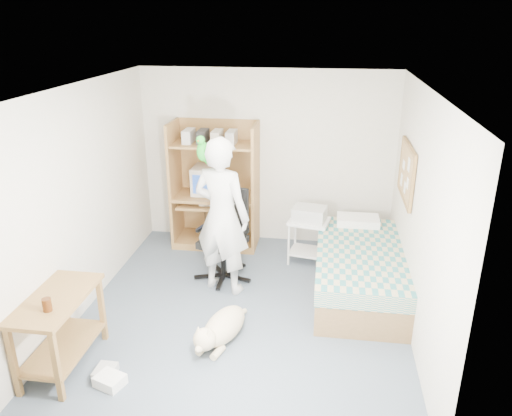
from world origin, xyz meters
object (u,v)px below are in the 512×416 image
Objects in this scene: side_desk at (59,321)px; dog at (221,328)px; computer_hutch at (216,190)px; office_chair at (225,247)px; bed at (359,270)px; printer_cart at (309,234)px; person at (222,217)px.

side_desk is 1.03× the size of dog.
computer_hutch is 1.11m from office_chair.
bed is 0.95m from printer_cart.
bed is 1.90m from dog.
office_chair is (0.33, -0.98, -0.41)m from computer_hutch.
printer_cart is at bearing -121.87° from person.
side_desk is (-2.85, -1.82, 0.21)m from bed.
bed is 3.39m from side_desk.
printer_cart is (1.36, -0.43, -0.41)m from computer_hutch.
printer_cart is (-0.64, 0.69, 0.12)m from bed.
computer_hutch is at bearing 126.02° from office_chair.
computer_hutch reaches higher than side_desk.
bed is 1.68m from office_chair.
side_desk reaches higher than printer_cart.
office_chair is 0.63m from person.
person is at bearing -74.34° from computer_hutch.
side_desk is at bearing -139.23° from dog.
side_desk is 2.10m from person.
office_chair reaches higher than dog.
computer_hutch is 2.92× the size of printer_cart.
person is 3.09× the size of printer_cart.
printer_cart is at bearing 132.93° from bed.
office_chair is 1.42m from dog.
side_desk is at bearing -103.69° from office_chair.
person reaches higher than office_chair.
person is 1.42m from printer_cart.
printer_cart is (0.80, 1.92, 0.25)m from dog.
office_chair is at bearing 117.89° from dog.
office_chair is at bearing 58.92° from side_desk.
office_chair is (-1.67, 0.14, 0.12)m from bed.
office_chair is (1.18, 1.96, -0.08)m from side_desk.
side_desk is 1.56m from dog.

